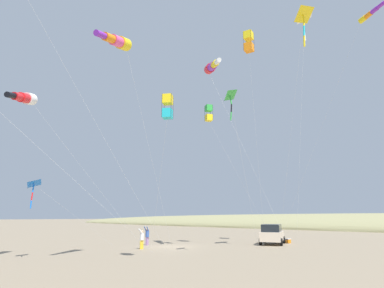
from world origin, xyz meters
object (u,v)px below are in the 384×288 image
object	(u,v)px
parked_car	(272,234)
kite_windsock_small_distant	(372,12)
kite_delta_purple_drifting	(303,16)
kite_windsock_orange_high_right	(117,41)
kite_delta_teal_far_right	(230,96)
kite_delta_red_high_left	(304,18)
kite_box_white_trailing	(209,113)
kite_windsock_rainbow_low_near	(212,67)
person_adult_flyer	(147,235)
kite_box_black_fish_shape	(168,107)
kite_windsock_striped_overhead	(24,98)
cooler_box	(288,241)
kite_box_yellow_midlevel	(249,42)
person_child_green_jacket	(142,238)
kite_delta_blue_topmost	(34,184)

from	to	relation	value
parked_car	kite_windsock_small_distant	bearing A→B (deg)	-89.36
kite_delta_purple_drifting	kite_windsock_orange_high_right	world-z (taller)	kite_delta_purple_drifting
kite_delta_teal_far_right	kite_delta_red_high_left	world-z (taller)	kite_delta_red_high_left
kite_box_white_trailing	kite_windsock_rainbow_low_near	bearing A→B (deg)	-114.14
person_adult_flyer	kite_box_black_fish_shape	xyz separation A→B (m)	(-6.77, -10.58, 8.23)
kite_delta_teal_far_right	kite_windsock_striped_overhead	distance (m)	13.59
kite_delta_teal_far_right	kite_windsock_striped_overhead	world-z (taller)	kite_delta_teal_far_right
cooler_box	person_adult_flyer	bearing A→B (deg)	145.48
person_adult_flyer	kite_box_black_fish_shape	distance (m)	15.01
kite_delta_purple_drifting	kite_box_black_fish_shape	xyz separation A→B (m)	(-11.34, 3.81, -9.80)
kite_windsock_orange_high_right	kite_delta_red_high_left	bearing A→B (deg)	-10.99
kite_delta_teal_far_right	kite_box_white_trailing	bearing A→B (deg)	57.38
kite_delta_purple_drifting	kite_delta_red_high_left	distance (m)	6.12
kite_box_yellow_midlevel	kite_box_white_trailing	size ratio (longest dim) A/B	1.55
parked_car	kite_box_yellow_midlevel	size ratio (longest dim) A/B	0.25
person_child_green_jacket	kite_windsock_rainbow_low_near	world-z (taller)	kite_windsock_rainbow_low_near
person_child_green_jacket	kite_box_black_fish_shape	xyz separation A→B (m)	(-4.25, -7.98, 8.27)
kite_box_black_fish_shape	cooler_box	bearing A→B (deg)	8.52
kite_windsock_striped_overhead	kite_delta_red_high_left	xyz separation A→B (m)	(22.45, -8.23, 12.13)
kite_windsock_rainbow_low_near	kite_delta_blue_topmost	bearing A→B (deg)	162.58
kite_box_yellow_midlevel	kite_windsock_striped_overhead	xyz separation A→B (m)	(-16.51, 5.58, -8.23)
kite_delta_teal_far_right	kite_delta_blue_topmost	world-z (taller)	kite_delta_teal_far_right
cooler_box	kite_delta_blue_topmost	xyz separation A→B (m)	(-22.99, 4.67, 4.39)
person_child_green_jacket	kite_delta_red_high_left	size ratio (longest dim) A/B	0.07
kite_box_yellow_midlevel	kite_delta_blue_topmost	size ratio (longest dim) A/B	1.86
kite_windsock_striped_overhead	kite_delta_red_high_left	distance (m)	26.81
kite_windsock_striped_overhead	kite_delta_purple_drifting	bearing A→B (deg)	-30.51
kite_box_white_trailing	kite_delta_red_high_left	xyz separation A→B (m)	(7.91, -5.83, 10.40)
cooler_box	kite_delta_teal_far_right	size ratio (longest dim) A/B	0.05
kite_windsock_rainbow_low_near	kite_box_black_fish_shape	world-z (taller)	kite_windsock_rainbow_low_near
person_adult_flyer	kite_windsock_small_distant	xyz separation A→B (m)	(9.13, -18.41, 18.59)
kite_windsock_orange_high_right	kite_box_black_fish_shape	bearing A→B (deg)	-37.08
cooler_box	kite_delta_teal_far_right	distance (m)	17.24
kite_delta_teal_far_right	kite_windsock_small_distant	distance (m)	15.38
kite_windsock_orange_high_right	kite_windsock_small_distant	world-z (taller)	kite_windsock_small_distant
cooler_box	kite_box_black_fish_shape	bearing A→B (deg)	-171.48
kite_windsock_rainbow_low_near	kite_windsock_orange_high_right	size ratio (longest dim) A/B	1.17
kite_windsock_small_distant	cooler_box	bearing A→B (deg)	77.78
kite_box_yellow_midlevel	kite_windsock_small_distant	world-z (taller)	kite_windsock_small_distant
kite_delta_teal_far_right	kite_delta_red_high_left	distance (m)	15.55
parked_car	kite_box_yellow_midlevel	world-z (taller)	kite_box_yellow_midlevel
kite_delta_teal_far_right	kite_box_white_trailing	xyz separation A→B (m)	(3.11, 4.86, 0.52)
kite_delta_purple_drifting	kite_box_white_trailing	bearing A→B (deg)	110.80
kite_box_yellow_midlevel	kite_delta_red_high_left	size ratio (longest dim) A/B	0.85
person_adult_flyer	person_child_green_jacket	world-z (taller)	person_adult_flyer
parked_car	kite_box_white_trailing	xyz separation A→B (m)	(-7.45, 1.19, 10.60)
kite_delta_red_high_left	cooler_box	bearing A→B (deg)	66.26
person_child_green_jacket	kite_box_white_trailing	bearing A→B (deg)	-43.36
kite_delta_teal_far_right	kite_windsock_small_distant	size ratio (longest dim) A/B	0.58
kite_windsock_striped_overhead	kite_delta_red_high_left	size ratio (longest dim) A/B	0.62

